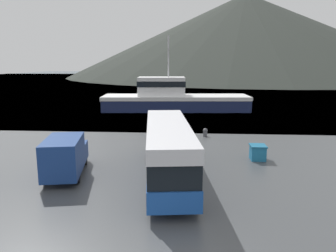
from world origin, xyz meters
TOP-DOWN VIEW (x-y plane):
  - water_surface at (0.00, 142.12)m, footprint 240.00×240.00m
  - hill_backdrop at (27.74, 167.80)m, footprint 180.35×180.35m
  - tour_bus at (-0.74, 8.97)m, footprint 3.88×11.92m
  - delivery_van at (-7.17, 9.07)m, footprint 3.09×5.96m
  - fishing_boat at (-2.15, 38.47)m, footprint 21.87×7.48m
  - storage_bin at (5.51, 13.37)m, footprint 1.14×1.26m
  - mooring_bollard at (2.00, 20.82)m, footprint 0.45×0.45m

SIDE VIEW (x-z plane):
  - water_surface at x=0.00m, z-range 0.00..0.00m
  - mooring_bollard at x=2.00m, z-range 0.03..0.83m
  - storage_bin at x=5.51m, z-range 0.01..1.11m
  - delivery_van at x=-7.17m, z-range 0.07..2.56m
  - fishing_boat at x=-2.15m, z-range -3.64..7.25m
  - tour_bus at x=-0.74m, z-range 0.21..3.60m
  - hill_backdrop at x=27.74m, z-range 0.00..41.67m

